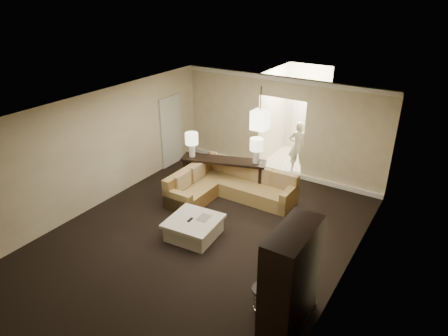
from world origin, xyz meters
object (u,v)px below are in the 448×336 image
Objects in this scene: armoire at (289,283)px; sectional_sofa at (228,186)px; coffee_table at (194,228)px; console_table at (223,171)px; drink_table at (263,295)px; person at (298,144)px.

sectional_sofa is at bearing 134.29° from armoire.
console_table is (-0.64, 2.23, 0.29)m from coffee_table.
drink_table is (2.28, -1.16, 0.13)m from coffee_table.
drink_table is at bearing 170.46° from armoire.
person reaches higher than coffee_table.
armoire reaches higher than console_table.
console_table is at bearing 41.55° from person.
console_table is (-0.34, 0.34, 0.19)m from sectional_sofa.
armoire is 0.71m from drink_table.
armoire is at bearing 94.13° from person.
drink_table reaches higher than coffee_table.
sectional_sofa is 1.19× the size of console_table.
armoire reaches higher than sectional_sofa.
console_table reaches higher than coffee_table.
console_table is 4.61× the size of drink_table.
armoire is at bearing -24.24° from coffee_table.
console_table is 1.33× the size of person.
armoire reaches higher than person.
armoire is (3.38, -3.46, 0.38)m from console_table.
person reaches higher than drink_table.
armoire is (3.04, -3.12, 0.57)m from sectional_sofa.
sectional_sofa is 2.33× the size of coffee_table.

